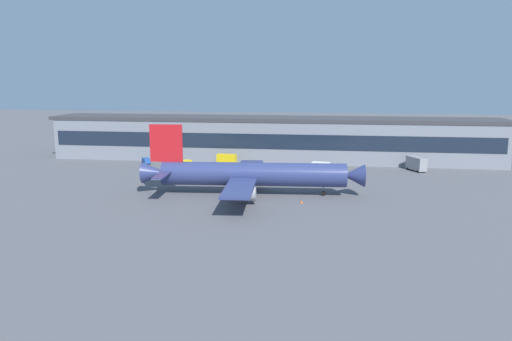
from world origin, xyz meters
TOP-DOWN VIEW (x-y plane):
  - ground_plane at (0.00, 0.00)m, footprint 600.00×600.00m
  - terminal_building at (0.00, 54.46)m, footprint 149.29×17.68m
  - airliner at (1.07, 3.28)m, footprint 52.21×44.45m
  - stair_truck at (-12.56, 41.18)m, footprint 6.25×3.13m
  - follow_me_car at (-38.63, 40.27)m, footprint 4.04×4.71m
  - catering_truck at (44.88, 40.58)m, footprint 5.35×7.63m
  - crew_van at (16.94, 36.66)m, footprint 5.51×3.08m
  - baggage_tug at (-6.91, 32.69)m, footprint 3.64×4.11m
  - pushback_tractor at (-25.46, 37.91)m, footprint 4.39×5.45m
  - traffic_cone_0 at (13.64, -3.31)m, footprint 0.55×0.55m

SIDE VIEW (x-z plane):
  - ground_plane at x=0.00m, z-range 0.00..0.00m
  - traffic_cone_0 at x=13.64m, z-range 0.00..0.69m
  - pushback_tractor at x=-25.46m, z-range 0.17..1.92m
  - baggage_tug at x=-6.91m, z-range 0.16..2.01m
  - follow_me_car at x=-38.63m, z-range 0.17..2.02m
  - crew_van at x=16.94m, z-range 0.18..2.73m
  - stair_truck at x=-12.56m, z-range 0.20..3.75m
  - catering_truck at x=44.88m, z-range 0.22..4.37m
  - airliner at x=1.07m, z-range -3.34..13.02m
  - terminal_building at x=0.00m, z-range 0.02..14.41m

